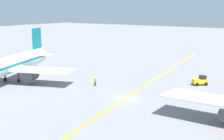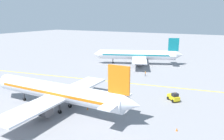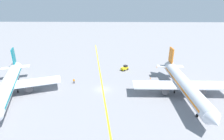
# 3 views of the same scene
# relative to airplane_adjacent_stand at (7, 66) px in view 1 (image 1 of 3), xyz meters

# --- Properties ---
(ground_plane) EXTENTS (400.00, 400.00, 0.00)m
(ground_plane) POSITION_rel_airplane_adjacent_stand_xyz_m (-25.91, -4.61, -3.71)
(ground_plane) COLOR gray
(apron_yellow_centreline) EXTENTS (18.23, 118.73, 0.01)m
(apron_yellow_centreline) POSITION_rel_airplane_adjacent_stand_xyz_m (-25.91, -4.61, -3.71)
(apron_yellow_centreline) COLOR yellow
(apron_yellow_centreline) RESTS_ON ground
(airplane_adjacent_stand) EXTENTS (28.04, 34.28, 10.60)m
(airplane_adjacent_stand) POSITION_rel_airplane_adjacent_stand_xyz_m (0.00, 0.00, 0.00)
(airplane_adjacent_stand) COLOR silver
(airplane_adjacent_stand) RESTS_ON ground
(baggage_tug_white) EXTENTS (3.18, 3.19, 2.11)m
(baggage_tug_white) POSITION_rel_airplane_adjacent_stand_xyz_m (-33.38, -21.30, -2.81)
(baggage_tug_white) COLOR gold
(baggage_tug_white) RESTS_ON ground
(ground_crew_worker) EXTENTS (0.55, 0.33, 1.68)m
(ground_crew_worker) POSITION_rel_airplane_adjacent_stand_xyz_m (-16.12, -8.69, -2.80)
(ground_crew_worker) COLOR #23232D
(ground_crew_worker) RESTS_ON ground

